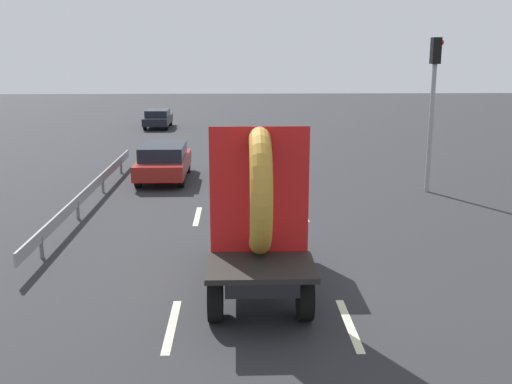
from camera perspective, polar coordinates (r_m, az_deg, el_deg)
The scene contains 10 objects.
ground_plane at distance 13.60m, azimuth 0.90°, elevation -8.44°, with size 120.00×120.00×0.00m, color #28282B.
flatbed_truck at distance 13.24m, azimuth 0.06°, elevation -1.36°, with size 2.02×5.07×3.65m.
distant_sedan at distance 24.15m, azimuth -8.74°, elevation 2.92°, with size 1.86×4.35×1.42m.
traffic_light at distance 22.37m, azimuth 16.41°, elevation 9.03°, with size 0.42×0.36×5.47m.
guardrail at distance 20.77m, azimuth -15.35°, elevation 0.26°, with size 0.10×14.12×0.71m.
lane_dash_left_near at distance 11.66m, azimuth -7.97°, elevation -12.41°, with size 2.27×0.16×0.01m, color beige.
lane_dash_left_far at distance 18.82m, azimuth -5.56°, elevation -2.29°, with size 2.15×0.16×0.01m, color beige.
lane_dash_right_near at distance 11.73m, azimuth 8.82°, elevation -12.27°, with size 2.26×0.16×0.01m, color beige.
lane_dash_right_far at distance 19.48m, azimuth 4.39°, elevation -1.73°, with size 2.70×0.16×0.01m, color beige.
oncoming_car at distance 40.72m, azimuth -9.27°, elevation 6.91°, with size 1.60×3.73×1.22m.
Camera 1 is at (-0.61, -12.62, 5.03)m, focal length 42.29 mm.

